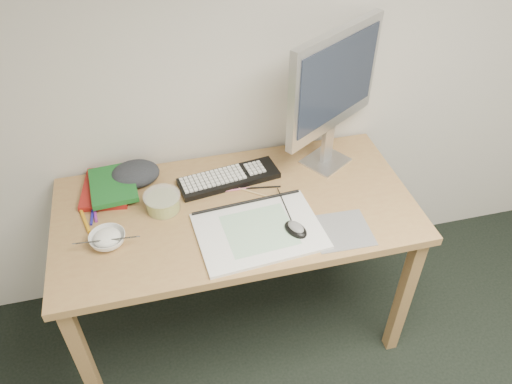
{
  "coord_description": "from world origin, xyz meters",
  "views": [
    {
      "loc": [
        -0.61,
        0.02,
        2.07
      ],
      "look_at": [
        -0.27,
        1.41,
        0.83
      ],
      "focal_mm": 35.0,
      "sensor_mm": 36.0,
      "label": 1
    }
  ],
  "objects_px": {
    "keyboard": "(229,178)",
    "monitor": "(334,85)",
    "desk": "(236,222)",
    "rice_bowl": "(108,239)",
    "sketchpad": "(259,231)"
  },
  "relations": [
    {
      "from": "monitor",
      "to": "desk",
      "type": "bearing_deg",
      "value": 171.2
    },
    {
      "from": "keyboard",
      "to": "rice_bowl",
      "type": "xyz_separation_m",
      "value": [
        -0.49,
        -0.25,
        0.01
      ]
    },
    {
      "from": "sketchpad",
      "to": "rice_bowl",
      "type": "xyz_separation_m",
      "value": [
        -0.54,
        0.08,
        0.01
      ]
    },
    {
      "from": "desk",
      "to": "monitor",
      "type": "height_order",
      "value": "monitor"
    },
    {
      "from": "desk",
      "to": "monitor",
      "type": "bearing_deg",
      "value": 23.45
    },
    {
      "from": "keyboard",
      "to": "desk",
      "type": "bearing_deg",
      "value": -100.66
    },
    {
      "from": "keyboard",
      "to": "monitor",
      "type": "distance_m",
      "value": 0.56
    },
    {
      "from": "sketchpad",
      "to": "keyboard",
      "type": "bearing_deg",
      "value": 94.25
    },
    {
      "from": "sketchpad",
      "to": "desk",
      "type": "bearing_deg",
      "value": 104.85
    },
    {
      "from": "keyboard",
      "to": "monitor",
      "type": "xyz_separation_m",
      "value": [
        0.43,
        0.03,
        0.36
      ]
    },
    {
      "from": "desk",
      "to": "rice_bowl",
      "type": "xyz_separation_m",
      "value": [
        -0.49,
        -0.08,
        0.1
      ]
    },
    {
      "from": "keyboard",
      "to": "rice_bowl",
      "type": "height_order",
      "value": "rice_bowl"
    },
    {
      "from": "keyboard",
      "to": "monitor",
      "type": "relative_size",
      "value": 0.7
    },
    {
      "from": "keyboard",
      "to": "rice_bowl",
      "type": "relative_size",
      "value": 3.19
    },
    {
      "from": "desk",
      "to": "sketchpad",
      "type": "height_order",
      "value": "sketchpad"
    }
  ]
}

